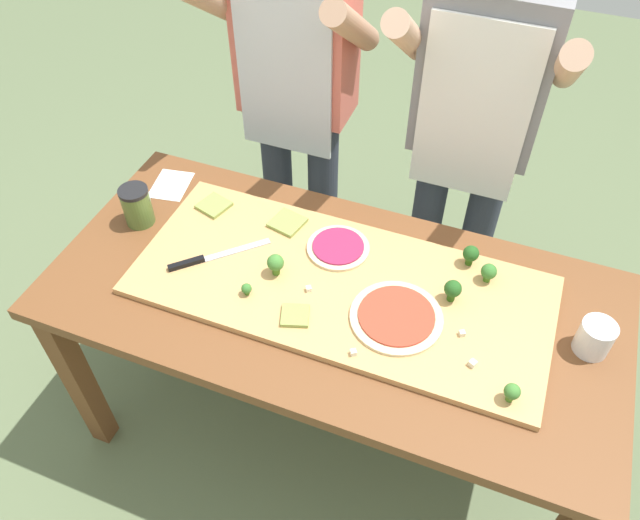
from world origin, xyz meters
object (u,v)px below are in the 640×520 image
object	(u,v)px
cheese_crumble_d	(462,333)
cook_right	(474,122)
prep_table	(332,315)
chefs_knife	(205,258)
pizza_slice_near_right	(295,315)
flour_cup	(594,339)
broccoli_floret_center_left	(453,289)
broccoli_floret_back_right	(276,263)
recipe_note	(171,185)
cheese_crumble_c	(473,363)
cook_left	(296,85)
pizza_slice_near_left	(287,222)
broccoli_floret_front_right	(471,254)
sauce_jar	(137,206)
pizza_slice_far_left	(214,205)
pizza_whole_beet_magenta	(338,247)
pizza_whole_tomato_red	(396,317)
broccoli_floret_front_left	(247,289)
cheese_crumble_a	(309,289)
broccoli_floret_center_right	(512,392)
cheese_crumble_b	(353,352)
broccoli_floret_front_mid	(489,272)

from	to	relation	value
cheese_crumble_d	cook_right	bearing A→B (deg)	101.67
prep_table	chefs_knife	xyz separation A→B (m)	(-0.40, -0.04, 0.13)
pizza_slice_near_right	flour_cup	size ratio (longest dim) A/B	0.77
broccoli_floret_center_left	flour_cup	world-z (taller)	flour_cup
broccoli_floret_back_right	recipe_note	bearing A→B (deg)	153.29
cheese_crumble_c	flour_cup	bearing A→B (deg)	32.75
cook_left	prep_table	bearing A→B (deg)	-60.08
pizza_slice_near_left	cook_right	size ratio (longest dim) A/B	0.06
broccoli_floret_front_right	flour_cup	distance (m)	0.41
chefs_knife	flour_cup	world-z (taller)	flour_cup
sauce_jar	prep_table	bearing A→B (deg)	-4.91
broccoli_floret_back_right	flour_cup	xyz separation A→B (m)	(0.89, 0.07, -0.02)
broccoli_floret_back_right	recipe_note	world-z (taller)	broccoli_floret_back_right
chefs_knife	cheese_crumble_d	bearing A→B (deg)	0.28
pizza_slice_far_left	cook_right	world-z (taller)	cook_right
pizza_whole_beet_magenta	pizza_whole_tomato_red	size ratio (longest dim) A/B	0.74
cook_right	broccoli_floret_front_left	bearing A→B (deg)	-119.73
cheese_crumble_a	flour_cup	distance (m)	0.78
chefs_knife	broccoli_floret_center_left	world-z (taller)	broccoli_floret_center_left
cheese_crumble_c	recipe_note	bearing A→B (deg)	161.78
cook_right	sauce_jar	bearing A→B (deg)	-145.65
pizza_slice_near_left	cheese_crumble_c	size ratio (longest dim) A/B	5.61
chefs_knife	cook_left	distance (m)	0.75
pizza_slice_near_left	sauce_jar	world-z (taller)	sauce_jar
pizza_whole_beet_magenta	broccoli_floret_center_right	distance (m)	0.67
broccoli_floret_front_right	pizza_slice_near_right	bearing A→B (deg)	-137.34
cheese_crumble_b	cook_right	bearing A→B (deg)	83.27
pizza_whole_beet_magenta	cheese_crumble_a	world-z (taller)	pizza_whole_beet_magenta
cook_left	broccoli_floret_center_right	bearing A→B (deg)	-43.03
chefs_knife	pizza_whole_beet_magenta	size ratio (longest dim) A/B	1.26
pizza_whole_tomato_red	pizza_slice_near_right	world-z (taller)	pizza_whole_tomato_red
cheese_crumble_d	broccoli_floret_center_left	bearing A→B (deg)	116.84
broccoli_floret_front_right	cheese_crumble_a	xyz separation A→B (m)	(-0.41, -0.27, -0.03)
cheese_crumble_d	cook_left	size ratio (longest dim) A/B	0.01
pizza_slice_near_left	cheese_crumble_c	distance (m)	0.73
cook_right	pizza_slice_near_left	bearing A→B (deg)	-133.46
cheese_crumble_b	sauce_jar	distance (m)	0.86
recipe_note	cook_right	distance (m)	1.05
cheese_crumble_b	broccoli_floret_front_left	bearing A→B (deg)	166.27
broccoli_floret_front_mid	broccoli_floret_front_right	bearing A→B (deg)	143.60
cheese_crumble_a	broccoli_floret_front_left	bearing A→B (deg)	-154.61
prep_table	pizza_whole_tomato_red	distance (m)	0.25
pizza_slice_near_left	cheese_crumble_d	bearing A→B (deg)	-20.59
broccoli_floret_front_right	cheese_crumble_c	world-z (taller)	broccoli_floret_front_right
broccoli_floret_center_right	broccoli_floret_front_left	distance (m)	0.76
pizza_whole_beet_magenta	broccoli_floret_back_right	xyz separation A→B (m)	(-0.14, -0.16, 0.04)
flour_cup	recipe_note	world-z (taller)	flour_cup
pizza_whole_beet_magenta	broccoli_floret_front_right	bearing A→B (deg)	12.33
broccoli_floret_center_left	cheese_crumble_a	distance (m)	0.41
pizza_slice_near_right	cook_left	distance (m)	0.91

